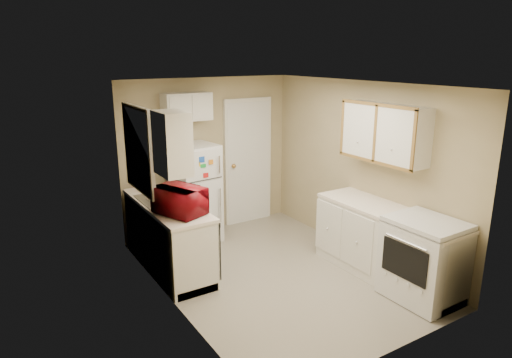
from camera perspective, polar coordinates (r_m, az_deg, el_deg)
floor at (r=6.02m, az=2.58°, el=-11.71°), size 3.80×3.80×0.00m
ceiling at (r=5.37m, az=2.90°, el=11.74°), size 3.80×3.80×0.00m
wall_left at (r=4.94m, az=-10.75°, el=-3.04°), size 3.80×3.80×0.00m
wall_right at (r=6.45m, az=13.01°, el=1.18°), size 3.80×3.80×0.00m
wall_back at (r=7.17m, az=-5.96°, el=2.91°), size 2.80×2.80×0.00m
wall_front at (r=4.24m, az=17.61°, el=-6.68°), size 2.80×2.80×0.00m
left_counter at (r=6.09m, az=-10.91°, el=-6.98°), size 0.60×1.80×0.90m
dishwasher at (r=5.67m, az=-5.93°, el=-8.07°), size 0.03×0.58×0.72m
sink at (r=6.08m, az=-11.62°, el=-2.93°), size 0.54×0.74×0.16m
microwave at (r=5.48m, az=-9.46°, el=-2.80°), size 0.67×0.53×0.39m
soap_bottle at (r=6.44m, az=-13.54°, el=-0.72°), size 0.09×0.09×0.19m
window_blinds at (r=5.82m, az=-14.41°, el=3.60°), size 0.10×0.98×1.08m
upper_cabinet_left at (r=5.04m, az=-10.43°, el=4.40°), size 0.30×0.45×0.70m
refrigerator at (r=6.82m, az=-7.59°, el=-1.82°), size 0.67×0.65×1.47m
cabinet_over_fridge at (r=6.74m, az=-8.67°, el=8.92°), size 0.70×0.30×0.40m
interior_door at (r=7.50m, az=-0.98°, el=2.15°), size 0.86×0.06×2.08m
right_counter at (r=5.96m, az=15.95°, el=-7.84°), size 0.60×2.00×0.90m
stove at (r=5.58m, az=20.20°, el=-9.46°), size 0.66×0.81×0.97m
upper_cabinet_right at (r=5.89m, az=15.75°, el=5.63°), size 0.30×1.20×0.70m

